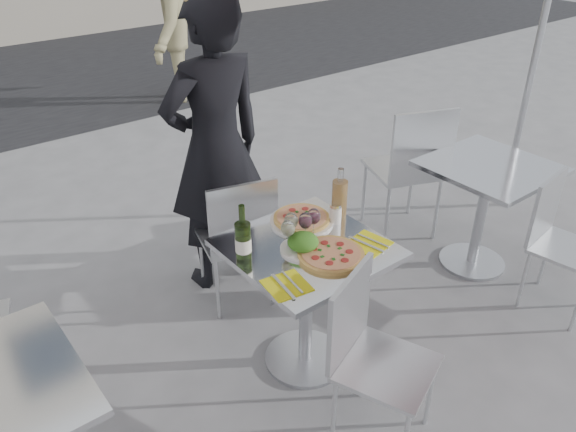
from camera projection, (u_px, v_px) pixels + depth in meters
ground at (305, 359)px, 3.10m from camera, size 80.00×80.00×0.00m
main_table at (306, 281)px, 2.82m from camera, size 0.72×0.72×0.75m
side_table_right at (485, 194)px, 3.62m from camera, size 0.72×0.72×0.75m
chair_far at (239, 232)px, 3.25m from camera, size 0.49×0.50×0.88m
chair_near at (369, 347)px, 2.46m from camera, size 0.51×0.52×0.86m
side_chair_rfar at (412, 163)px, 3.89m from camera, size 0.60×0.61×1.02m
side_chair_rnear at (558, 233)px, 3.30m from camera, size 0.43×0.44×0.83m
woman_diner at (215, 149)px, 3.32m from camera, size 0.67×0.44×1.83m
pedestrian_b at (168, 21)px, 6.44m from camera, size 1.27×1.38×1.86m
pizza_near at (331, 254)px, 2.64m from camera, size 0.32×0.32×0.02m
pizza_far at (302, 219)px, 2.91m from camera, size 0.33×0.33×0.03m
salad_plate at (303, 243)px, 2.67m from camera, size 0.22×0.22×0.09m
wine_bottle at (243, 240)px, 2.55m from camera, size 0.07×0.08×0.29m
carafe at (339, 199)px, 2.88m from camera, size 0.08×0.08×0.29m
sugar_shaker at (335, 213)px, 2.89m from camera, size 0.06×0.06×0.11m
wineglass_white_a at (288, 229)px, 2.64m from camera, size 0.07×0.07×0.16m
wineglass_white_b at (291, 222)px, 2.70m from camera, size 0.07×0.07×0.16m
wineglass_red_a at (305, 222)px, 2.70m from camera, size 0.07×0.07×0.16m
wineglass_red_b at (314, 217)px, 2.74m from camera, size 0.07×0.07×0.16m
napkin_left at (287, 285)px, 2.44m from camera, size 0.20×0.20×0.01m
napkin_right at (369, 243)px, 2.73m from camera, size 0.21×0.21×0.01m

